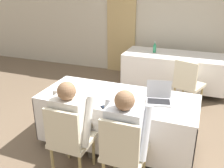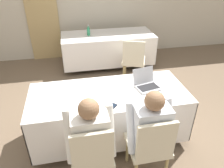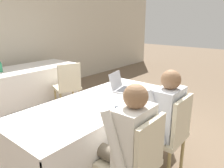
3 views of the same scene
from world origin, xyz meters
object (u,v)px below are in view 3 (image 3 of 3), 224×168
object	(u,v)px
laptop	(123,87)
chair_far_spare	(68,85)
person_white_shirt	(161,115)
chair_near_left	(136,160)
cell_phone	(119,109)
water_bottle	(0,66)
chair_near_right	(169,132)
person_checkered_shirt	(127,139)

from	to	relation	value
laptop	chair_far_spare	distance (m)	1.47
person_white_shirt	chair_near_left	bearing A→B (deg)	9.30
cell_phone	water_bottle	size ratio (longest dim) A/B	0.68
laptop	chair_near_left	xyz separation A→B (m)	(-0.83, -0.77, -0.29)
chair_near_left	chair_near_right	xyz separation A→B (m)	(0.63, 0.00, 0.00)
laptop	person_checkered_shirt	size ratio (longest dim) A/B	0.31
laptop	person_white_shirt	xyz separation A→B (m)	(-0.20, -0.66, -0.13)
water_bottle	cell_phone	bearing A→B (deg)	-90.29
person_white_shirt	laptop	bearing A→B (deg)	-106.86
chair_far_spare	person_checkered_shirt	size ratio (longest dim) A/B	0.78
laptop	person_white_shirt	size ratio (longest dim) A/B	0.31
water_bottle	person_white_shirt	xyz separation A→B (m)	(0.32, -2.94, -0.19)
water_bottle	chair_near_left	bearing A→B (deg)	-95.74
chair_near_left	chair_far_spare	bearing A→B (deg)	-116.25
chair_near_left	chair_far_spare	xyz separation A→B (m)	(1.08, 2.19, 0.00)
chair_far_spare	person_white_shirt	world-z (taller)	person_white_shirt
laptop	chair_near_right	distance (m)	0.85
laptop	person_white_shirt	world-z (taller)	person_white_shirt
water_bottle	chair_near_right	xyz separation A→B (m)	(0.32, -3.05, -0.35)
cell_phone	chair_far_spare	distance (m)	1.96
chair_near_left	person_checkered_shirt	distance (m)	0.19
chair_near_right	cell_phone	bearing A→B (deg)	-51.03
cell_phone	chair_near_right	bearing A→B (deg)	-7.04
water_bottle	laptop	bearing A→B (deg)	-77.03
chair_far_spare	water_bottle	bearing A→B (deg)	-27.07
person_checkered_shirt	person_white_shirt	xyz separation A→B (m)	(0.63, 0.00, 0.00)
water_bottle	chair_far_spare	world-z (taller)	water_bottle
water_bottle	person_checkered_shirt	distance (m)	2.96
cell_phone	person_white_shirt	distance (m)	0.47
water_bottle	chair_near_right	world-z (taller)	water_bottle
laptop	chair_near_left	world-z (taller)	laptop
water_bottle	person_white_shirt	size ratio (longest dim) A/B	0.20
water_bottle	chair_far_spare	xyz separation A→B (m)	(0.77, -0.86, -0.35)
person_white_shirt	chair_far_spare	bearing A→B (deg)	-102.17
chair_far_spare	chair_near_right	bearing A→B (deg)	99.27
person_white_shirt	chair_near_right	bearing A→B (deg)	90.00
laptop	chair_near_right	xyz separation A→B (m)	(-0.20, -0.77, -0.29)
cell_phone	chair_far_spare	xyz separation A→B (m)	(0.79, 1.77, -0.25)
cell_phone	water_bottle	distance (m)	2.63
laptop	chair_near_left	size ratio (longest dim) A/B	0.40
laptop	cell_phone	size ratio (longest dim) A/B	2.33
chair_near_right	chair_far_spare	size ratio (longest dim) A/B	1.00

